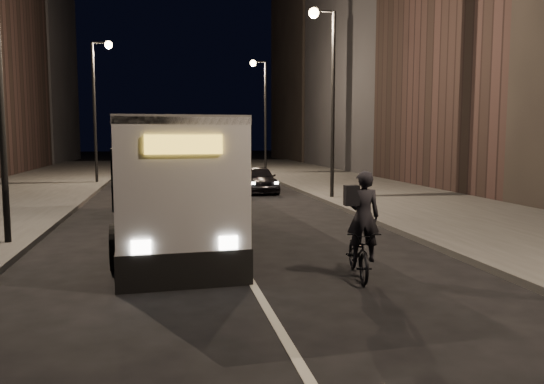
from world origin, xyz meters
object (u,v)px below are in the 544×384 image
streetlight_right_mid (327,78)px  city_bus (166,173)px  streetlight_right_far (262,101)px  streetlight_left_far (99,92)px  car_far (212,167)px  streetlight_left_near (9,34)px  car_mid (146,172)px  cyclist_on_bicycle (360,242)px  car_near (258,179)px

streetlight_right_mid → city_bus: 10.23m
city_bus → streetlight_right_far: bearing=69.9°
city_bus → streetlight_left_far: bearing=99.6°
streetlight_right_mid → streetlight_right_far: bearing=90.0°
car_far → streetlight_right_mid: bearing=-77.2°
streetlight_left_near → car_far: bearing=74.3°
streetlight_right_far → city_bus: 23.92m
car_mid → car_far: bearing=-121.1°
streetlight_left_far → cyclist_on_bicycle: (7.55, -22.42, -4.64)m
streetlight_right_mid → car_near: streetlight_right_mid is taller
city_bus → streetlight_right_mid: bearing=40.5°
car_mid → streetlight_right_mid: bearing=129.8°
car_near → car_mid: (-5.70, 5.69, 0.07)m
car_far → car_mid: bearing=-120.0°
streetlight_left_near → city_bus: (3.73, 1.39, -3.59)m
streetlight_right_mid → streetlight_right_far: size_ratio=1.00×
streetlight_left_far → cyclist_on_bicycle: streetlight_left_far is taller
city_bus → car_far: bearing=78.9°
city_bus → car_mid: size_ratio=2.67×
streetlight_left_near → streetlight_left_far: bearing=90.0°
streetlight_right_mid → cyclist_on_bicycle: 13.62m
streetlight_right_far → car_mid: streetlight_right_far is taller
streetlight_left_near → streetlight_left_far: size_ratio=1.00×
streetlight_left_near → streetlight_right_mid: bearing=36.9°
cyclist_on_bicycle → car_near: bearing=97.2°
streetlight_right_mid → streetlight_left_far: 14.62m
streetlight_left_near → car_near: streetlight_left_near is taller
city_bus → car_near: city_bus is taller
car_near → car_mid: car_mid is taller
car_near → car_far: (-1.21, 13.19, -0.11)m
car_near → car_far: bearing=93.6°
streetlight_right_far → car_near: (-2.39, -12.08, -4.68)m
streetlight_right_far → car_mid: bearing=-141.7°
city_bus → car_far: city_bus is taller
car_near → car_far: car_near is taller
streetlight_left_near → cyclist_on_bicycle: (7.55, -4.42, -4.64)m
city_bus → car_near: size_ratio=3.03×
car_near → streetlight_right_mid: bearing=-60.2°
streetlight_left_near → car_near: 15.24m
city_bus → car_mid: (-1.16, 16.21, -1.02)m
streetlight_right_far → cyclist_on_bicycle: (-3.12, -28.42, -4.64)m
cyclist_on_bicycle → streetlight_left_far: bearing=118.4°
streetlight_left_near → cyclist_on_bicycle: size_ratio=3.73×
streetlight_left_far → car_near: size_ratio=2.02×
streetlight_left_far → car_mid: size_ratio=1.78×
streetlight_left_near → car_far: (7.06, 25.11, -4.79)m
streetlight_left_near → car_mid: size_ratio=1.78×
streetlight_right_far → city_bus: size_ratio=0.67×
streetlight_left_near → cyclist_on_bicycle: 9.90m
streetlight_right_mid → streetlight_left_near: 13.33m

